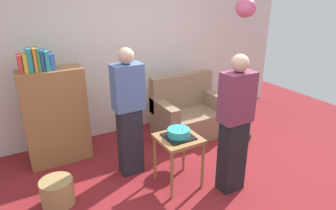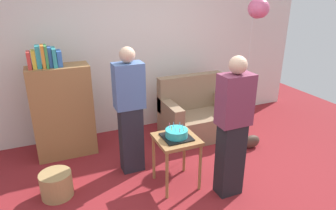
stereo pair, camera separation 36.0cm
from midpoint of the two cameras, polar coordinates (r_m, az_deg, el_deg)
ground_plane at (r=3.77m, az=8.49°, el=-15.83°), size 8.00×8.00×0.00m
wall_back at (r=4.94m, az=-3.23°, el=10.69°), size 6.00×0.10×2.70m
couch at (r=4.88m, az=7.35°, el=-2.03°), size 1.10×0.70×0.96m
bookshelf at (r=4.35m, az=-17.10°, el=-0.91°), size 0.80×0.36×1.59m
side_table at (r=3.58m, az=4.50°, el=-7.63°), size 0.48×0.48×0.63m
birthday_cake at (r=3.51m, az=4.57°, el=-5.50°), size 0.32×0.32×0.17m
person_blowing_candles at (r=3.74m, az=-4.47°, el=-1.21°), size 0.36×0.22×1.63m
person_holding_cake at (r=3.40m, az=15.09°, el=-4.30°), size 0.36×0.22×1.63m
wicker_basket at (r=3.74m, az=-17.68°, el=-14.19°), size 0.36×0.36×0.30m
handbag at (r=4.78m, az=17.56°, el=-6.65°), size 0.28×0.14×0.20m
balloon_bunch at (r=5.00m, az=18.84°, el=16.82°), size 0.30×0.33×2.11m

